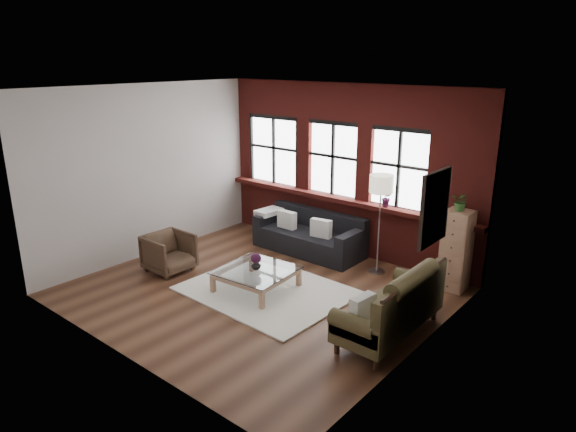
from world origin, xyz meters
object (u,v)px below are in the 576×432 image
Objects in this scene: vintage_settee at (390,302)px; floor_lamp at (379,221)px; armchair at (169,253)px; drawer_chest at (456,250)px; vase at (256,265)px; coffee_table at (256,280)px; dark_sofa at (309,232)px.

vintage_settee is 2.20m from floor_lamp.
vintage_settee is 4.11m from armchair.
vase is at bearing -139.13° from drawer_chest.
drawer_chest is (2.44, 2.11, 0.49)m from coffee_table.
vase is 3.23m from drawer_chest.
drawer_chest is at bearing 3.87° from dark_sofa.
armchair is 0.57× the size of drawer_chest.
coffee_table is 0.58× the size of floor_lamp.
floor_lamp reaches higher than vintage_settee.
dark_sofa reaches higher than coffee_table.
floor_lamp is (1.14, 1.89, 0.51)m from vase.
coffee_table is at bearing 153.43° from vase.
armchair is at bearing -166.73° from vase.
vase is at bearing -26.57° from coffee_table.
coffee_table is (0.40, -1.92, -0.22)m from dark_sofa.
vintage_settee reaches higher than vase.
floor_lamp is (-1.30, -0.22, 0.29)m from drawer_chest.
floor_lamp reaches higher than drawer_chest.
drawer_chest is at bearing 9.46° from floor_lamp.
dark_sofa is 1.14× the size of floor_lamp.
coffee_table is (1.72, 0.41, -0.17)m from armchair.
dark_sofa is 1.96m from vase.
floor_lamp reaches higher than armchair.
vintage_settee is at bearing 2.70° from coffee_table.
coffee_table is 6.88× the size of vase.
floor_lamp is at bearing -0.92° from dark_sofa.
coffee_table is 0.27m from vase.
dark_sofa is 1.15× the size of vintage_settee.
coffee_table is at bearing -139.13° from drawer_chest.
dark_sofa is 3.30m from vintage_settee.
drawer_chest is (2.83, 0.19, 0.27)m from dark_sofa.
armchair is 3.71m from floor_lamp.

